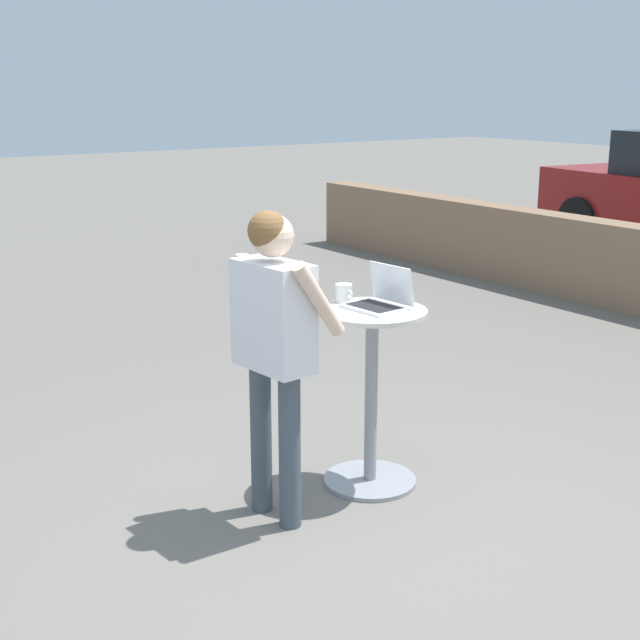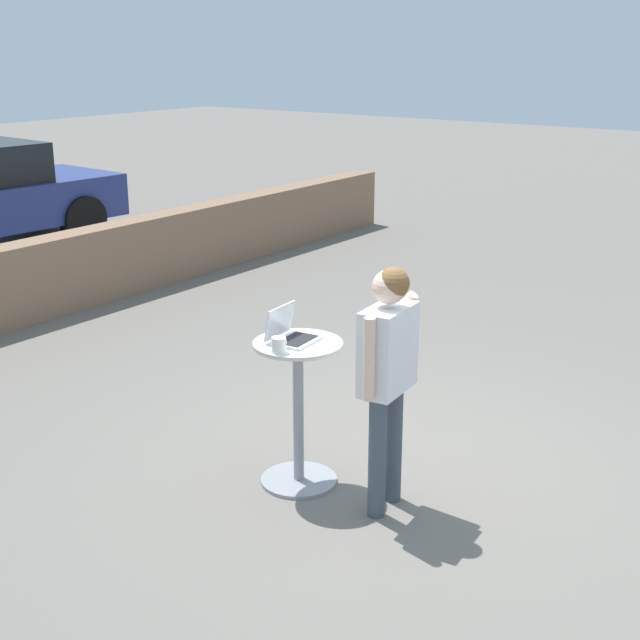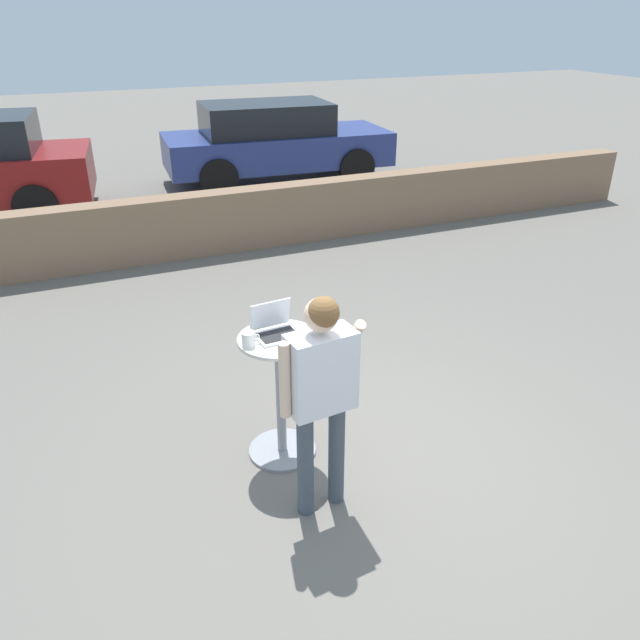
# 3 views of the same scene
# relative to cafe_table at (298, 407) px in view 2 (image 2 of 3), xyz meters

# --- Properties ---
(ground_plane) EXTENTS (50.00, 50.00, 0.00)m
(ground_plane) POSITION_rel_cafe_table_xyz_m (0.59, -0.41, -0.55)
(ground_plane) COLOR slate
(cafe_table) EXTENTS (0.59, 0.59, 1.00)m
(cafe_table) POSITION_rel_cafe_table_xyz_m (0.00, 0.00, 0.00)
(cafe_table) COLOR gray
(cafe_table) RESTS_ON ground_plane
(laptop) EXTENTS (0.33, 0.29, 0.23)m
(laptop) POSITION_rel_cafe_table_xyz_m (-0.00, 0.06, 0.50)
(laptop) COLOR silver
(laptop) RESTS_ON cafe_table
(coffee_mug) EXTENTS (0.13, 0.09, 0.10)m
(coffee_mug) POSITION_rel_cafe_table_xyz_m (-0.23, -0.02, 0.50)
(coffee_mug) COLOR white
(coffee_mug) RESTS_ON cafe_table
(standing_person) EXTENTS (0.57, 0.38, 1.59)m
(standing_person) POSITION_rel_cafe_table_xyz_m (0.05, -0.65, 0.46)
(standing_person) COLOR #424C56
(standing_person) RESTS_ON ground_plane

